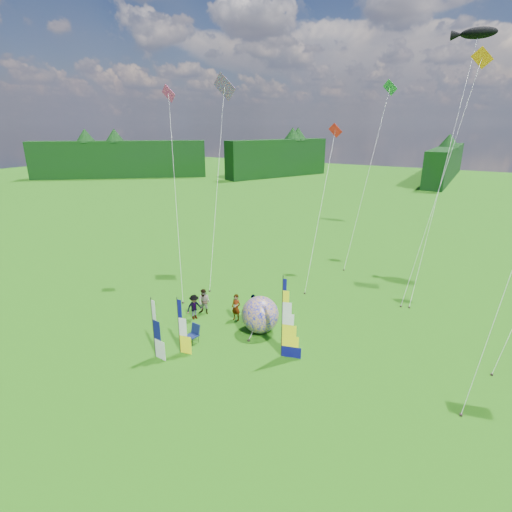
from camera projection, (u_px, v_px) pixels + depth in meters
The scene contains 17 objects.
ground at pixel (233, 388), 19.53m from camera, with size 220.00×220.00×0.00m, color #246C0D.
treeline_ring at pixel (231, 314), 18.26m from camera, with size 210.00×210.00×8.00m, color black, non-canonical shape.
feather_banner_main at pixel (282, 319), 21.48m from camera, with size 1.26×0.10×4.63m, color #0B0B5A, non-canonical shape.
side_banner_left at pixel (179, 326), 22.05m from camera, with size 0.92×0.10×3.29m, color #FFF10E, non-canonical shape.
side_banner_far at pixel (153, 329), 21.63m from camera, with size 1.02×0.10×3.46m, color white, non-canonical shape.
bol_inflatable at pixel (260, 315), 24.48m from camera, with size 2.30×2.30×2.30m, color #000CA6.
spectator_a at pixel (236, 307), 25.99m from camera, with size 0.66×0.43×1.80m, color #66594C.
spectator_b at pixel (204, 302), 26.87m from camera, with size 0.86×0.42×1.77m, color #66594C.
spectator_c at pixel (194, 307), 26.17m from camera, with size 1.10×0.41×1.70m, color #66594C.
spectator_d at pixel (253, 306), 26.45m from camera, with size 0.94×0.38×1.60m, color #66594C.
camp_chair at pixel (192, 334), 23.32m from camera, with size 0.67×0.67×1.16m, color #0D173D, non-canonical shape.
kite_whale at pixel (448, 150), 29.84m from camera, with size 3.96×16.25×20.80m, color black, non-canonical shape.
kite_rainbow_delta at pixel (217, 173), 31.56m from camera, with size 6.76×10.81×17.05m, color red, non-canonical shape.
small_kite_red at pixel (321, 201), 31.78m from camera, with size 3.21×10.04×12.73m, color red, non-canonical shape.
small_kite_orange at pixel (443, 172), 28.15m from camera, with size 4.62×10.78×18.00m, color orange, non-canonical shape.
small_kite_pink at pixel (175, 187), 29.43m from camera, with size 6.92×7.40×15.59m, color #D93077, non-canonical shape.
small_kite_green at pixel (368, 169), 35.91m from camera, with size 2.87×11.27×16.67m, color green, non-canonical shape.
Camera 1 is at (9.26, -13.65, 12.35)m, focal length 28.00 mm.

